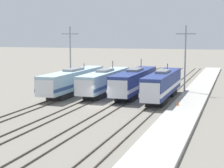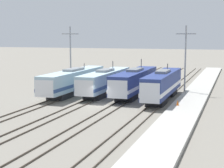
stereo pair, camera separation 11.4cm
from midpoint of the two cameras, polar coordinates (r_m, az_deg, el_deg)
ground_plane at (r=49.49m, az=-2.21°, el=-3.33°), size 400.00×400.00×0.00m
rail_pair_far_left at (r=52.40m, az=-9.63°, el=-2.74°), size 1.51×120.00×0.15m
rail_pair_center_left at (r=50.35m, az=-4.78°, el=-3.07°), size 1.51×120.00×0.15m
rail_pair_center_right at (r=48.70m, az=0.44°, el=-3.41°), size 1.51×120.00×0.15m
rail_pair_far_right at (r=47.47m, az=5.99°, el=-3.74°), size 1.51×120.00×0.15m
locomotive_far_left at (r=59.11m, az=-6.10°, el=0.46°), size 3.02×19.49×4.52m
locomotive_center_left at (r=58.56m, az=-1.26°, el=0.39°), size 3.04×17.52×4.99m
locomotive_center_right at (r=57.23m, az=3.32°, el=0.31°), size 3.02×17.99×5.40m
locomotive_far_right at (r=53.71m, az=7.58°, el=-0.15°), size 2.79×17.13×4.94m
catenary_tower_left at (r=65.46m, az=-6.42°, el=4.40°), size 3.12×0.25×10.74m
catenary_tower_right at (r=59.96m, az=11.05°, el=4.03°), size 3.12×0.25×10.74m
platform at (r=46.76m, az=10.98°, el=-3.86°), size 4.00×120.00×0.40m
traffic_cone at (r=48.27m, az=9.92°, el=-2.82°), size 0.34×0.34×0.69m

